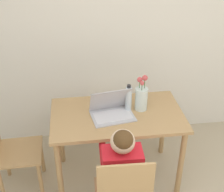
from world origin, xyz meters
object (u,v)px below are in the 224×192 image
(chair_spare, at_px, (1,136))
(person_seated, at_px, (121,169))
(laptop, at_px, (112,109))
(water_bottle, at_px, (129,99))
(flower_vase, at_px, (141,97))

(chair_spare, xyz_separation_m, person_seated, (0.96, -0.56, 0.03))
(chair_spare, distance_m, laptop, 0.98)
(person_seated, bearing_deg, water_bottle, -102.40)
(person_seated, xyz_separation_m, flower_vase, (0.28, 0.63, 0.23))
(laptop, bearing_deg, chair_spare, 171.47)
(chair_spare, bearing_deg, water_bottle, -88.38)
(water_bottle, bearing_deg, person_seated, -104.52)
(chair_spare, height_order, flower_vase, flower_vase)
(chair_spare, xyz_separation_m, laptop, (0.96, 0.01, 0.19))
(flower_vase, bearing_deg, water_bottle, -176.69)
(water_bottle, bearing_deg, laptop, -161.09)
(laptop, relative_size, flower_vase, 1.19)
(laptop, bearing_deg, flower_vase, 3.35)
(person_seated, relative_size, laptop, 2.60)
(person_seated, height_order, laptop, person_seated)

